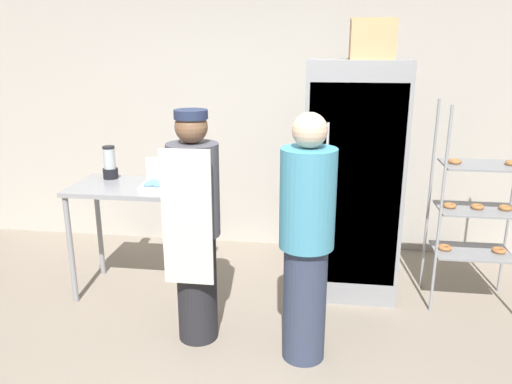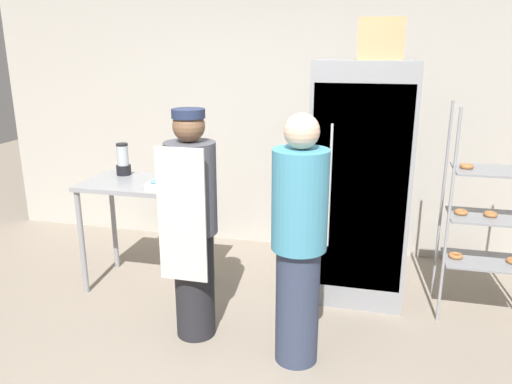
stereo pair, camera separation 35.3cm
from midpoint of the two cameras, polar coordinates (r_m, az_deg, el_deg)
name	(u,v)px [view 2 (the right image)]	position (r m, az deg, el deg)	size (l,w,h in m)	color
back_wall	(296,95)	(4.99, 6.67, 10.92)	(6.40, 0.12, 3.09)	#B7B2A8
refrigerator	(360,183)	(4.10, 14.23, 0.96)	(0.76, 0.68, 1.91)	gray
baking_rack	(490,217)	(4.16, 27.44, -2.55)	(0.66, 0.45, 1.62)	#93969B
prep_counter	(146,197)	(4.20, -10.12, -0.60)	(1.03, 0.60, 0.93)	gray
donut_box	(166,182)	(3.95, -7.73, 1.07)	(0.28, 0.20, 0.24)	silver
blender_pitcher	(123,161)	(4.42, -12.77, 3.46)	(0.13, 0.13, 0.28)	black
cardboard_storage_box	(381,39)	(3.91, 16.75, 16.37)	(0.33, 0.33, 0.29)	tan
person_baker	(192,224)	(3.40, -4.38, -3.69)	(0.34, 0.36, 1.62)	#232328
person_customer	(299,242)	(3.15, 8.15, -5.72)	(0.35, 0.35, 1.64)	#333D56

